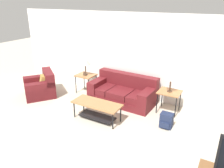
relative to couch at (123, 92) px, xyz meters
The scene contains 10 objects.
wall_back 1.16m from the couch, 71.24° to the left, with size 9.15×0.06×2.60m.
couch is the anchor object (origin of this frame).
armchair 2.68m from the couch, 160.07° to the right, with size 1.31×1.29×0.80m.
coffee_table 1.30m from the couch, 94.15° to the right, with size 1.29×0.53×0.47m.
side_table_left 1.42m from the couch, behind, with size 0.59×0.54×0.61m.
side_table_right 1.42m from the couch, ahead, with size 0.59×0.54×0.61m.
table_lamp_left 1.59m from the couch, behind, with size 0.31×0.31×0.57m.
table_lamp_right 1.59m from the couch, ahead, with size 0.31×0.31×0.57m.
backpack 1.77m from the couch, 26.06° to the right, with size 0.30×0.29×0.38m.
picture_frame 1.43m from the couch, behind, with size 0.10×0.04×0.13m.
Camera 1 is at (2.53, -1.52, 2.97)m, focal length 35.00 mm.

